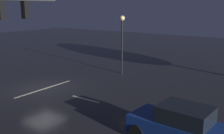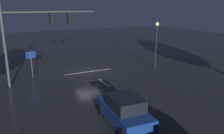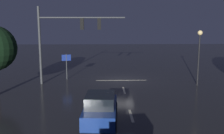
{
  "view_description": "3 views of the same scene",
  "coord_description": "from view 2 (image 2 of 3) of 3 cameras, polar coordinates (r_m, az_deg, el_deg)",
  "views": [
    {
      "loc": [
        11.98,
        14.55,
        5.69
      ],
      "look_at": [
        -0.13,
        5.96,
        2.31
      ],
      "focal_mm": 42.77,
      "sensor_mm": 36.0,
      "label": 1
    },
    {
      "loc": [
        7.74,
        21.1,
        6.63
      ],
      "look_at": [
        -0.12,
        5.35,
        1.77
      ],
      "focal_mm": 36.08,
      "sensor_mm": 36.0,
      "label": 2
    },
    {
      "loc": [
        1.65,
        25.51,
        5.81
      ],
      "look_at": [
        1.06,
        5.57,
        2.29
      ],
      "focal_mm": 42.37,
      "sensor_mm": 36.0,
      "label": 3
    }
  ],
  "objects": [
    {
      "name": "ground_plane",
      "position": [
        23.43,
        -6.12,
        -1.08
      ],
      "size": [
        80.0,
        80.0,
        0.0
      ],
      "primitive_type": "plane",
      "color": "#232326"
    },
    {
      "name": "stop_bar",
      "position": [
        23.25,
        -5.95,
        -1.2
      ],
      "size": [
        5.0,
        0.16,
        0.01
      ],
      "primitive_type": "cube",
      "color": "beige",
      "rests_on": "ground_plane"
    },
    {
      "name": "car_approaching",
      "position": [
        13.11,
        3.11,
        -10.99
      ],
      "size": [
        2.13,
        4.46,
        1.7
      ],
      "color": "navy",
      "rests_on": "ground_plane"
    },
    {
      "name": "lane_dash_far",
      "position": [
        19.91,
        -2.05,
        -4.0
      ],
      "size": [
        0.16,
        2.2,
        0.01
      ],
      "primitive_type": "cube",
      "rotation": [
        0.0,
        0.0,
        1.57
      ],
      "color": "beige",
      "rests_on": "ground_plane"
    },
    {
      "name": "street_lamp_left_kerb",
      "position": [
        24.04,
        11.19,
        7.62
      ],
      "size": [
        0.44,
        0.44,
        4.96
      ],
      "color": "black",
      "rests_on": "ground_plane"
    },
    {
      "name": "traffic_signal_assembly",
      "position": [
        19.98,
        -18.95,
        9.18
      ],
      "size": [
        7.82,
        0.47,
        7.06
      ],
      "color": "#383A3D",
      "rests_on": "ground_plane"
    },
    {
      "name": "route_sign",
      "position": [
        22.17,
        -19.82,
        2.01
      ],
      "size": [
        0.89,
        0.25,
        2.53
      ],
      "color": "#383A3D",
      "rests_on": "ground_plane"
    },
    {
      "name": "lane_dash_mid",
      "position": [
        15.07,
        7.65,
        -10.78
      ],
      "size": [
        0.16,
        2.2,
        0.01
      ],
      "primitive_type": "cube",
      "rotation": [
        0.0,
        0.0,
        1.57
      ],
      "color": "beige",
      "rests_on": "ground_plane"
    }
  ]
}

